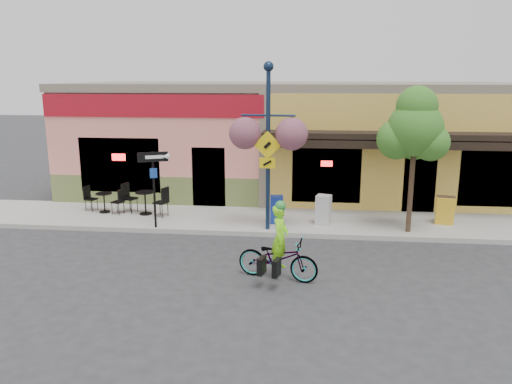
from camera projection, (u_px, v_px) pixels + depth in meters
ground at (287, 243)px, 14.63m from camera, size 90.00×90.00×0.00m
sidewalk at (290, 221)px, 16.55m from camera, size 24.00×3.00×0.15m
curb at (288, 235)px, 15.14m from camera, size 24.00×0.12×0.15m
building at (296, 136)px, 21.38m from camera, size 18.20×8.20×4.50m
bicycle at (278, 258)px, 11.95m from camera, size 2.10×1.16×1.04m
cyclist_rider at (280, 248)px, 11.89m from camera, size 0.51×0.65×1.59m
lamp_post at (268, 148)px, 14.90m from camera, size 1.65×0.74×5.06m
one_way_sign at (154, 190)px, 15.37m from camera, size 0.92×0.53×2.39m
cafe_set_left at (104, 200)px, 17.26m from camera, size 1.64×1.12×0.89m
cafe_set_right at (145, 200)px, 17.00m from camera, size 1.91×1.38×1.03m
newspaper_box_blue at (277, 209)px, 16.02m from camera, size 0.43×0.39×0.89m
newspaper_box_grey at (323, 210)px, 15.86m from camera, size 0.54×0.51×0.95m
street_tree at (413, 160)px, 14.73m from camera, size 1.85×1.85×4.43m
sandwich_board at (445, 212)px, 15.71m from camera, size 0.62×0.50×0.93m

